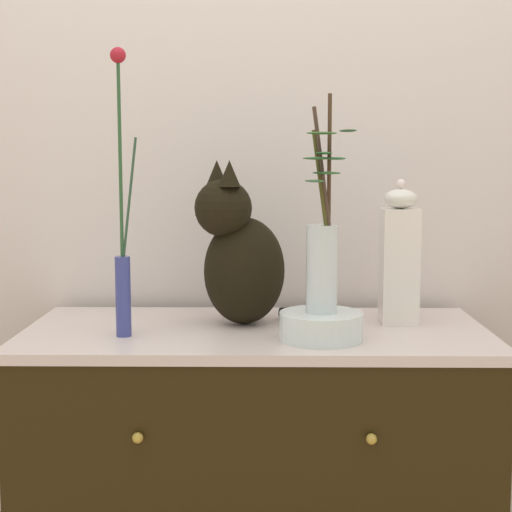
{
  "coord_description": "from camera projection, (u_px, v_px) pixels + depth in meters",
  "views": [
    {
      "loc": [
        0.02,
        -1.87,
        1.24
      ],
      "look_at": [
        0.0,
        0.0,
        1.0
      ],
      "focal_mm": 54.13,
      "sensor_mm": 36.0,
      "label": 1
    }
  ],
  "objects": [
    {
      "name": "wall_back",
      "position": [
        258.0,
        137.0,
        2.19
      ],
      "size": [
        4.4,
        0.08,
        2.6
      ],
      "primitive_type": "cube",
      "color": "silver",
      "rests_on": "ground_plane"
    },
    {
      "name": "jar_lidded_porcelain",
      "position": [
        399.0,
        258.0,
        1.94
      ],
      "size": [
        0.09,
        0.09,
        0.37
      ],
      "color": "white",
      "rests_on": "sideboard"
    },
    {
      "name": "vase_slim_green",
      "position": [
        122.0,
        249.0,
        1.8
      ],
      "size": [
        0.06,
        0.04,
        0.67
      ],
      "color": "#393F89",
      "rests_on": "sideboard"
    },
    {
      "name": "cat_sitting",
      "position": [
        240.0,
        255.0,
        1.93
      ],
      "size": [
        0.38,
        0.26,
        0.41
      ],
      "color": "black",
      "rests_on": "sideboard"
    },
    {
      "name": "vase_glass_clear",
      "position": [
        322.0,
        254.0,
        1.76
      ],
      "size": [
        0.14,
        0.14,
        0.49
      ],
      "color": "silver",
      "rests_on": "bowl_porcelain"
    },
    {
      "name": "bowl_porcelain",
      "position": [
        321.0,
        326.0,
        1.78
      ],
      "size": [
        0.19,
        0.19,
        0.06
      ],
      "primitive_type": "cylinder",
      "color": "silver",
      "rests_on": "sideboard"
    },
    {
      "name": "sideboard",
      "position": [
        256.0,
        487.0,
        1.96
      ],
      "size": [
        1.14,
        0.56,
        0.82
      ],
      "color": "black",
      "rests_on": "ground_plane"
    }
  ]
}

